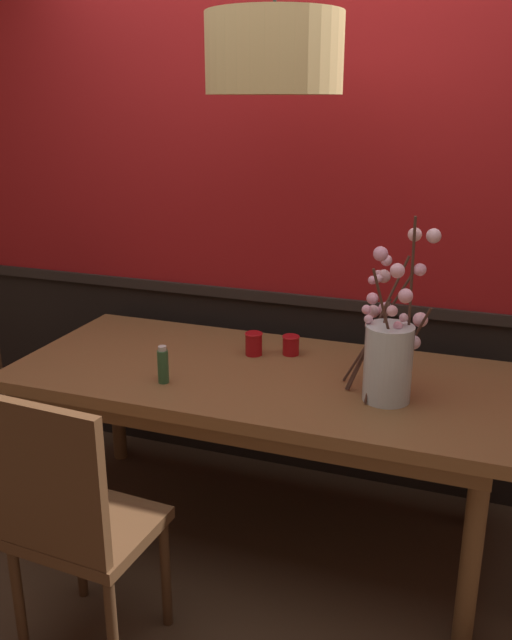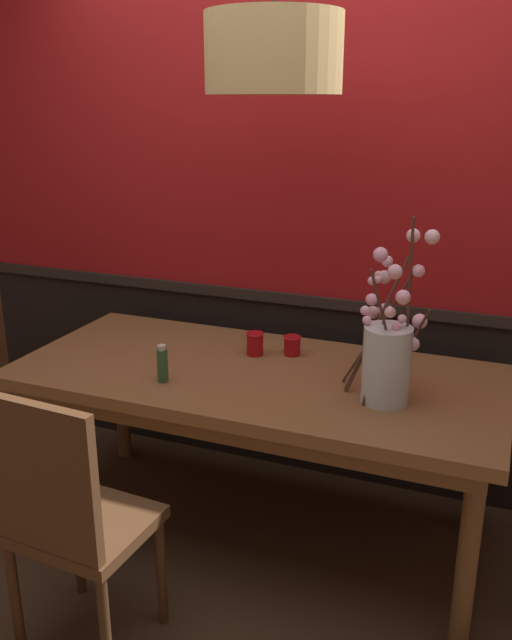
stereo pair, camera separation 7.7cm
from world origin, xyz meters
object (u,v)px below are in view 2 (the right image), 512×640
(dining_table, at_px, (256,389))
(condiment_bottle, at_px, (162,364))
(candle_holder_nearer_center, at_px, (255,344))
(candle_holder_nearer_edge, at_px, (292,345))
(chair_far_side_right, at_px, (375,364))
(vase_with_blossoms, at_px, (387,355))
(pendant_lamp, at_px, (274,54))
(chair_near_side_left, at_px, (68,514))

(dining_table, height_order, condiment_bottle, condiment_bottle)
(candle_holder_nearer_center, distance_m, candle_holder_nearer_edge, 0.16)
(chair_far_side_right, xyz_separation_m, condiment_bottle, (-0.61, -1.10, 0.32))
(vase_with_blossoms, distance_m, pendant_lamp, 1.12)
(chair_near_side_left, height_order, vase_with_blossoms, vase_with_blossoms)
(vase_with_blossoms, bearing_deg, condiment_bottle, -169.61)
(vase_with_blossoms, height_order, candle_holder_nearer_center, vase_with_blossoms)
(dining_table, height_order, pendant_lamp, pendant_lamp)
(vase_with_blossoms, bearing_deg, chair_far_side_right, 103.32)
(candle_holder_nearer_edge, distance_m, condiment_bottle, 0.59)
(pendant_lamp, bearing_deg, chair_far_side_right, 75.16)
(candle_holder_nearer_center, bearing_deg, pendant_lamp, -53.05)
(candle_holder_nearer_center, bearing_deg, dining_table, -67.01)
(vase_with_blossoms, relative_size, candle_holder_nearer_edge, 8.07)
(chair_near_side_left, relative_size, chair_far_side_right, 1.08)
(dining_table, relative_size, vase_with_blossoms, 2.89)
(dining_table, xyz_separation_m, condiment_bottle, (-0.30, -0.24, 0.16))
(chair_far_side_right, distance_m, candle_holder_nearer_edge, 0.74)
(candle_holder_nearer_edge, relative_size, condiment_bottle, 0.56)
(vase_with_blossoms, distance_m, candle_holder_nearer_center, 0.67)
(chair_far_side_right, height_order, candle_holder_nearer_edge, chair_far_side_right)
(chair_far_side_right, relative_size, candle_holder_nearer_edge, 10.71)
(chair_near_side_left, bearing_deg, dining_table, 69.87)
(condiment_bottle, bearing_deg, pendant_lamp, 28.35)
(chair_near_side_left, bearing_deg, candle_holder_nearer_edge, 70.00)
(vase_with_blossoms, xyz_separation_m, condiment_bottle, (-0.84, -0.15, -0.10))
(candle_holder_nearer_edge, xyz_separation_m, pendant_lamp, (-0.00, -0.26, 1.15))
(chair_far_side_right, distance_m, condiment_bottle, 1.30)
(candle_holder_nearer_center, relative_size, candle_holder_nearer_edge, 1.18)
(pendant_lamp, bearing_deg, dining_table, 157.55)
(candle_holder_nearer_center, bearing_deg, candle_holder_nearer_edge, 21.43)
(condiment_bottle, bearing_deg, chair_near_side_left, -91.42)
(chair_near_side_left, height_order, candle_holder_nearer_edge, chair_near_side_left)
(condiment_bottle, distance_m, pendant_lamp, 1.20)
(chair_near_side_left, distance_m, candle_holder_nearer_center, 1.08)
(chair_near_side_left, distance_m, condiment_bottle, 0.68)
(chair_near_side_left, relative_size, pendant_lamp, 1.10)
(chair_far_side_right, xyz_separation_m, candle_holder_nearer_center, (-0.39, -0.70, 0.30))
(candle_holder_nearer_center, bearing_deg, chair_near_side_left, -103.42)
(chair_far_side_right, bearing_deg, vase_with_blossoms, -76.68)
(condiment_bottle, bearing_deg, candle_holder_nearer_edge, 50.59)
(chair_near_side_left, xyz_separation_m, candle_holder_nearer_edge, (0.39, 1.08, 0.26))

